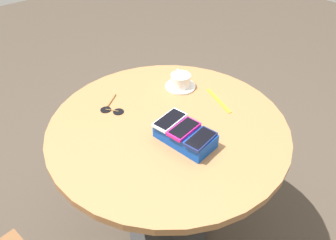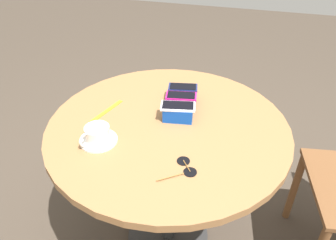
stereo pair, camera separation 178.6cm
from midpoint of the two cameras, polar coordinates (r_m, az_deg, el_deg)
ground_plane at (r=1.57m, az=-21.09°, el=-43.65°), size 8.00×8.00×0.00m
round_table at (r=1.01m, az=-29.85°, el=-36.07°), size 0.94×0.94×0.71m
phone_box at (r=0.90m, az=-26.71°, el=-27.47°), size 0.23×0.14×0.06m
phone_navy at (r=0.90m, az=-24.59°, el=-22.74°), size 0.08×0.13×0.01m
phone_magenta at (r=0.87m, az=-27.14°, el=-26.58°), size 0.08×0.13×0.01m
phone_white at (r=0.85m, az=-30.19°, el=-30.43°), size 0.09×0.14×0.01m
saucer at (r=1.03m, az=-49.89°, el=-32.97°), size 0.14×0.14×0.01m
coffee_cup at (r=1.00m, az=-51.05°, el=-32.12°), size 0.11×0.09×0.06m
lanyard_strap at (r=1.07m, az=-42.79°, el=-24.78°), size 0.19×0.07×0.00m
sunglasses at (r=0.86m, az=-38.42°, el=-48.52°), size 0.14×0.12×0.01m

